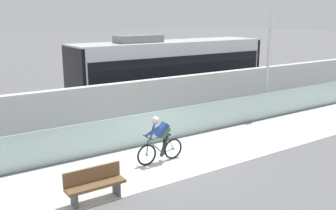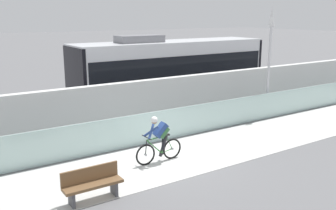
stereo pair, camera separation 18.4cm
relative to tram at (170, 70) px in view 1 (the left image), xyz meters
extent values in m
plane|color=slate|center=(-4.74, -6.85, -1.89)|extent=(200.00, 200.00, 0.00)
cube|color=silver|center=(-4.74, -6.85, -1.89)|extent=(32.00, 3.20, 0.01)
cube|color=silver|center=(-4.74, -5.00, -1.29)|extent=(32.00, 0.05, 1.21)
cube|color=silver|center=(-4.74, -3.20, -0.83)|extent=(32.00, 0.36, 2.12)
cube|color=#595654|center=(-4.74, -0.72, -1.89)|extent=(32.00, 0.08, 0.01)
cube|color=#595654|center=(-4.74, 0.72, -1.89)|extent=(32.00, 0.08, 0.01)
cube|color=silver|center=(0.02, 0.00, 0.01)|extent=(11.00, 2.50, 3.10)
cube|color=black|center=(0.02, 0.00, 0.36)|extent=(10.56, 2.54, 1.04)
cube|color=#4C4C51|center=(0.02, 0.00, -1.36)|extent=(10.78, 2.53, 0.28)
cube|color=slate|center=(-1.96, 0.00, 1.74)|extent=(2.40, 1.10, 0.36)
cube|color=#232326|center=(-3.50, 0.00, -1.53)|extent=(1.40, 1.88, 0.20)
cylinder|color=black|center=(-3.50, -0.72, -1.59)|extent=(0.60, 0.10, 0.60)
cylinder|color=black|center=(-3.50, 0.72, -1.59)|extent=(0.60, 0.10, 0.60)
cube|color=#232326|center=(3.54, 0.00, -1.53)|extent=(1.40, 1.88, 0.20)
cylinder|color=black|center=(3.54, -0.72, -1.59)|extent=(0.60, 0.10, 0.60)
cylinder|color=black|center=(3.54, 0.72, -1.59)|extent=(0.60, 0.10, 0.60)
cube|color=black|center=(-5.43, 0.00, 0.01)|extent=(0.16, 2.54, 2.94)
cube|color=black|center=(5.47, 0.00, 0.01)|extent=(0.16, 2.54, 2.94)
torus|color=black|center=(-5.64, -6.85, -1.53)|extent=(0.72, 0.06, 0.72)
cylinder|color=#99999E|center=(-5.64, -6.85, -1.53)|extent=(0.07, 0.10, 0.07)
torus|color=black|center=(-4.59, -6.85, -1.53)|extent=(0.72, 0.06, 0.72)
cylinder|color=#99999E|center=(-4.59, -6.85, -1.53)|extent=(0.07, 0.10, 0.07)
cylinder|color=#337233|center=(-5.30, -6.85, -1.32)|extent=(0.60, 0.04, 0.58)
cylinder|color=#337233|center=(-4.92, -6.85, -1.30)|extent=(0.22, 0.04, 0.59)
cylinder|color=#337233|center=(-5.21, -6.85, -1.03)|extent=(0.76, 0.04, 0.07)
cylinder|color=#337233|center=(-4.80, -6.85, -1.56)|extent=(0.43, 0.03, 0.09)
cylinder|color=#337233|center=(-4.71, -6.85, -1.27)|extent=(0.27, 0.02, 0.53)
cylinder|color=black|center=(-5.61, -6.85, -1.29)|extent=(0.08, 0.03, 0.49)
cube|color=black|center=(-4.83, -6.85, -0.99)|extent=(0.24, 0.10, 0.05)
cylinder|color=black|center=(-5.59, -6.85, -0.94)|extent=(0.03, 0.58, 0.03)
cylinder|color=#262628|center=(-5.01, -6.85, -1.59)|extent=(0.18, 0.02, 0.18)
cube|color=navy|center=(-5.05, -6.85, -0.78)|extent=(0.50, 0.28, 0.51)
cube|color=#336638|center=(-4.96, -6.85, -0.87)|extent=(0.38, 0.30, 0.38)
sphere|color=#997051|center=(-5.29, -6.85, -0.43)|extent=(0.20, 0.20, 0.20)
sphere|color=silver|center=(-5.29, -6.85, -0.40)|extent=(0.23, 0.23, 0.23)
cylinder|color=navy|center=(-5.41, -6.85, -0.77)|extent=(0.44, 0.41, 0.41)
cylinder|color=navy|center=(-5.41, -6.85, -0.77)|extent=(0.44, 0.41, 0.41)
cylinder|color=black|center=(-4.94, -6.85, -1.35)|extent=(0.29, 0.33, 0.80)
cylinder|color=black|center=(-4.94, -6.85, -1.21)|extent=(0.29, 0.33, 0.54)
cylinder|color=gray|center=(2.40, -4.70, -1.79)|extent=(0.24, 0.24, 0.20)
cylinder|color=silver|center=(2.40, -4.70, 0.31)|extent=(0.12, 0.12, 4.20)
cone|color=white|center=(2.40, -4.70, 2.86)|extent=(0.28, 0.28, 0.90)
cube|color=brown|center=(-8.01, -8.20, -1.44)|extent=(1.60, 0.44, 0.08)
cube|color=brown|center=(-8.01, -8.00, -1.20)|extent=(1.60, 0.06, 0.40)
cube|color=#4C4C51|center=(-8.61, -8.20, -1.69)|extent=(0.08, 0.36, 0.41)
cube|color=#4C4C51|center=(-7.41, -8.20, -1.69)|extent=(0.08, 0.36, 0.41)
camera|label=1|loc=(-11.60, -16.90, 2.94)|focal=40.55mm
camera|label=2|loc=(-11.45, -17.00, 2.94)|focal=40.55mm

